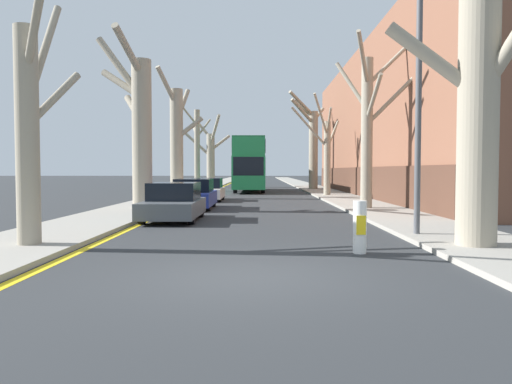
# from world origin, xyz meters

# --- Properties ---
(ground_plane) EXTENTS (300.00, 300.00, 0.00)m
(ground_plane) POSITION_xyz_m (0.00, 0.00, 0.00)
(ground_plane) COLOR #2B2D30
(sidewalk_left) EXTENTS (2.93, 120.00, 0.12)m
(sidewalk_left) POSITION_xyz_m (-5.44, 50.00, 0.06)
(sidewalk_left) COLOR gray
(sidewalk_left) RESTS_ON ground
(sidewalk_right) EXTENTS (2.93, 120.00, 0.12)m
(sidewalk_right) POSITION_xyz_m (5.44, 50.00, 0.06)
(sidewalk_right) COLOR gray
(sidewalk_right) RESTS_ON ground
(building_facade_right) EXTENTS (10.08, 37.00, 10.05)m
(building_facade_right) POSITION_xyz_m (11.90, 26.54, 5.01)
(building_facade_right) COLOR brown
(building_facade_right) RESTS_ON ground
(kerb_line_stripe) EXTENTS (0.24, 120.00, 0.01)m
(kerb_line_stripe) POSITION_xyz_m (-3.80, 50.00, 0.00)
(kerb_line_stripe) COLOR yellow
(kerb_line_stripe) RESTS_ON ground
(street_tree_left_0) EXTENTS (1.72, 3.09, 6.75)m
(street_tree_left_0) POSITION_xyz_m (-5.00, 2.89, 2.89)
(street_tree_left_0) COLOR gray
(street_tree_left_0) RESTS_ON ground
(street_tree_left_1) EXTENTS (2.55, 3.93, 7.79)m
(street_tree_left_1) POSITION_xyz_m (-5.13, 13.75, 3.78)
(street_tree_left_1) COLOR gray
(street_tree_left_1) RESTS_ON ground
(street_tree_left_2) EXTENTS (2.82, 3.04, 8.18)m
(street_tree_left_2) POSITION_xyz_m (-5.08, 23.47, 3.77)
(street_tree_left_2) COLOR gray
(street_tree_left_2) RESTS_ON ground
(street_tree_left_3) EXTENTS (2.32, 3.13, 7.10)m
(street_tree_left_3) POSITION_xyz_m (-5.15, 34.36, 3.70)
(street_tree_left_3) COLOR gray
(street_tree_left_3) RESTS_ON ground
(street_tree_left_4) EXTENTS (4.95, 3.58, 7.54)m
(street_tree_left_4) POSITION_xyz_m (-5.00, 44.33, 3.33)
(street_tree_left_4) COLOR gray
(street_tree_left_4) RESTS_ON ground
(street_tree_right_0) EXTENTS (3.44, 2.78, 6.66)m
(street_tree_right_0) POSITION_xyz_m (5.14, 2.81, 3.32)
(street_tree_right_0) COLOR gray
(street_tree_right_0) RESTS_ON ground
(street_tree_right_1) EXTENTS (3.66, 3.27, 7.48)m
(street_tree_right_1) POSITION_xyz_m (5.07, 13.92, 3.87)
(street_tree_right_1) COLOR gray
(street_tree_right_1) RESTS_ON ground
(street_tree_right_2) EXTENTS (3.52, 3.05, 6.82)m
(street_tree_right_2) POSITION_xyz_m (4.76, 25.73, 3.08)
(street_tree_right_2) COLOR gray
(street_tree_right_2) RESTS_ON ground
(street_tree_right_3) EXTENTS (3.59, 3.52, 8.72)m
(street_tree_right_3) POSITION_xyz_m (4.96, 36.95, 4.27)
(street_tree_right_3) COLOR gray
(street_tree_right_3) RESTS_ON ground
(double_decker_bus) EXTENTS (2.54, 11.57, 4.39)m
(double_decker_bus) POSITION_xyz_m (-0.61, 34.04, 2.49)
(double_decker_bus) COLOR #1E7F47
(double_decker_bus) RESTS_ON ground
(parked_car_0) EXTENTS (1.89, 4.26, 1.36)m
(parked_car_0) POSITION_xyz_m (-2.89, 9.49, 0.64)
(parked_car_0) COLOR #4C5156
(parked_car_0) RESTS_ON ground
(parked_car_1) EXTENTS (1.86, 4.29, 1.40)m
(parked_car_1) POSITION_xyz_m (-2.89, 14.93, 0.66)
(parked_car_1) COLOR navy
(parked_car_1) RESTS_ON ground
(parked_car_2) EXTENTS (1.87, 4.06, 1.35)m
(parked_car_2) POSITION_xyz_m (-2.89, 21.01, 0.64)
(parked_car_2) COLOR silver
(parked_car_2) RESTS_ON ground
(lamp_post) EXTENTS (1.40, 0.20, 8.36)m
(lamp_post) POSITION_xyz_m (4.33, 4.83, 4.64)
(lamp_post) COLOR #4C4F54
(lamp_post) RESTS_ON ground
(traffic_bollard) EXTENTS (0.29, 0.30, 1.15)m
(traffic_bollard) POSITION_xyz_m (2.41, 2.38, 0.58)
(traffic_bollard) COLOR white
(traffic_bollard) RESTS_ON ground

